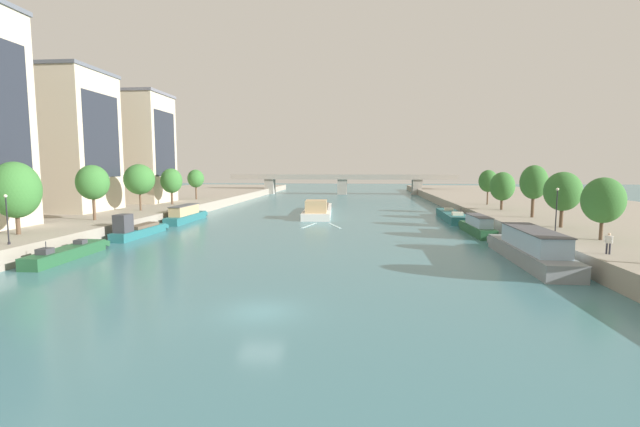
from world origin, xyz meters
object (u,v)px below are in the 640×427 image
(moored_boat_left_downstream, at_px, (68,253))
(tree_right_midway, at_px, (603,200))
(moored_boat_right_near, at_px, (452,216))
(tree_left_end_of_row, at_px, (171,181))
(barge_midriver, at_px, (318,210))
(moored_boat_right_gap_after, at_px, (530,248))
(tree_right_by_lamp, at_px, (534,182))
(tree_right_distant, at_px, (563,192))
(person_on_quay, at_px, (609,242))
(moored_boat_right_midway, at_px, (477,226))
(lamppost_left_bank, at_px, (7,217))
(tree_left_by_lamp, at_px, (196,179))
(tree_left_distant, at_px, (15,190))
(moored_boat_left_lone, at_px, (138,230))
(tree_left_second, at_px, (139,179))
(tree_right_third, at_px, (502,186))
(moored_boat_left_near, at_px, (186,215))
(lamppost_right_bank, at_px, (556,209))
(bridge_far, at_px, (342,181))
(tree_right_nearest, at_px, (488,181))
(tree_left_nearest, at_px, (93,182))

(moored_boat_left_downstream, bearing_deg, tree_right_midway, 5.58)
(moored_boat_left_downstream, xyz_separation_m, tree_right_midway, (47.95, 4.69, 4.73))
(moored_boat_right_near, xyz_separation_m, tree_left_end_of_row, (-47.69, 4.37, 5.24))
(barge_midriver, relative_size, moored_boat_left_downstream, 2.11)
(moored_boat_right_gap_after, bearing_deg, tree_right_by_lamp, 69.22)
(tree_right_distant, distance_m, person_on_quay, 15.83)
(moored_boat_right_midway, relative_size, tree_right_midway, 1.92)
(moored_boat_right_gap_after, relative_size, moored_boat_right_near, 1.00)
(tree_right_midway, xyz_separation_m, lamppost_left_bank, (-51.48, -7.10, -1.24))
(tree_right_midway, bearing_deg, tree_left_by_lamp, 140.51)
(tree_left_distant, height_order, tree_left_end_of_row, tree_left_distant)
(moored_boat_right_near, bearing_deg, tree_left_end_of_row, 174.76)
(moored_boat_left_lone, relative_size, moored_boat_right_near, 0.68)
(moored_boat_left_downstream, relative_size, tree_left_end_of_row, 1.70)
(tree_left_distant, bearing_deg, tree_left_second, 89.85)
(barge_midriver, relative_size, moored_boat_right_gap_after, 1.44)
(barge_midriver, bearing_deg, moored_boat_right_near, -13.79)
(moored_boat_right_near, bearing_deg, tree_right_third, -2.09)
(tree_left_end_of_row, bearing_deg, moored_boat_right_midway, -22.20)
(barge_midriver, height_order, person_on_quay, person_on_quay)
(moored_boat_left_lone, relative_size, moored_boat_left_near, 0.87)
(tree_right_distant, xyz_separation_m, lamppost_right_bank, (-2.88, -5.42, -1.42))
(lamppost_right_bank, xyz_separation_m, bridge_far, (-24.61, 90.33, -0.25))
(tree_left_by_lamp, height_order, tree_right_nearest, tree_right_nearest)
(moored_boat_left_downstream, height_order, lamppost_right_bank, lamppost_right_bank)
(lamppost_right_bank, xyz_separation_m, person_on_quay, (-0.31, -9.79, -1.58))
(barge_midriver, distance_m, tree_left_nearest, 35.63)
(moored_boat_left_near, xyz_separation_m, lamppost_right_bank, (45.45, -19.72, 3.13))
(tree_left_by_lamp, height_order, tree_right_midway, tree_left_by_lamp)
(moored_boat_left_near, height_order, tree_left_end_of_row, tree_left_end_of_row)
(tree_left_nearest, xyz_separation_m, lamppost_left_bank, (3.23, -17.15, -2.32))
(tree_right_midway, distance_m, tree_right_distant, 8.38)
(lamppost_right_bank, relative_size, bridge_far, 0.07)
(moored_boat_left_downstream, distance_m, lamppost_left_bank, 5.53)
(tree_left_second, distance_m, tree_right_third, 55.49)
(tree_left_nearest, height_order, lamppost_right_bank, tree_left_nearest)
(barge_midriver, height_order, tree_right_nearest, tree_right_nearest)
(moored_boat_right_near, bearing_deg, barge_midriver, 166.21)
(moored_boat_right_near, bearing_deg, tree_left_distant, -147.33)
(tree_left_second, distance_m, tree_left_by_lamp, 23.59)
(moored_boat_left_downstream, height_order, tree_left_nearest, tree_left_nearest)
(tree_right_midway, bearing_deg, moored_boat_left_near, 154.78)
(tree_right_nearest, bearing_deg, tree_right_third, -93.04)
(tree_left_by_lamp, xyz_separation_m, person_on_quay, (52.32, -52.43, -3.31))
(moored_boat_left_lone, relative_size, tree_right_by_lamp, 1.59)
(moored_boat_left_lone, relative_size, tree_right_distant, 1.79)
(lamppost_right_bank, bearing_deg, tree_right_nearest, 84.59)
(tree_left_second, bearing_deg, moored_boat_left_lone, -63.81)
(moored_boat_right_midway, relative_size, tree_left_by_lamp, 1.79)
(barge_midriver, relative_size, tree_right_distant, 3.76)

